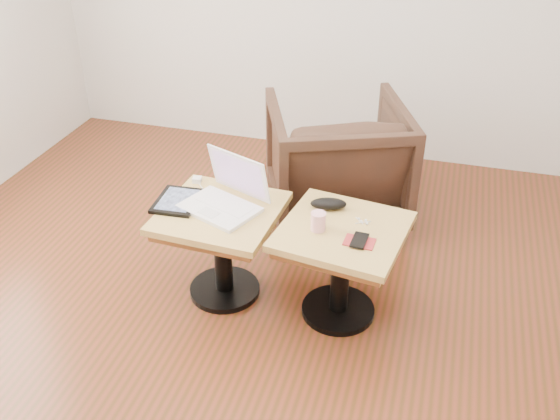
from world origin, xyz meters
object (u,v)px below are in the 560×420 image
(side_table_right, at_px, (342,250))
(armchair, at_px, (336,161))
(side_table_left, at_px, (221,231))
(laptop, at_px, (226,197))
(striped_cup, at_px, (318,221))

(side_table_right, relative_size, armchair, 0.79)
(side_table_left, relative_size, armchair, 0.73)
(laptop, bearing_deg, armchair, 89.31)
(laptop, distance_m, armchair, 0.97)
(side_table_left, distance_m, side_table_right, 0.60)
(side_table_left, relative_size, striped_cup, 6.60)
(laptop, height_order, armchair, laptop)
(side_table_left, xyz_separation_m, armchair, (0.39, 0.92, -0.01))
(side_table_left, distance_m, laptop, 0.18)
(side_table_right, bearing_deg, side_table_left, -171.11)
(side_table_right, distance_m, laptop, 0.61)
(side_table_left, height_order, side_table_right, same)
(side_table_right, bearing_deg, armchair, 111.45)
(striped_cup, relative_size, armchair, 0.11)
(armchair, bearing_deg, side_table_right, 80.84)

